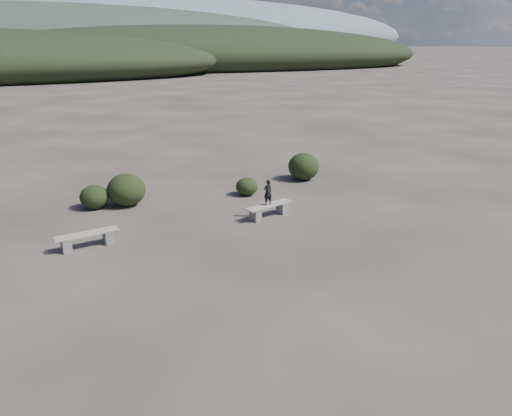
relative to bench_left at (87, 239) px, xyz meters
name	(u,v)px	position (x,y,z in m)	size (l,w,h in m)	color
ground	(287,290)	(4.46, -5.05, -0.30)	(1200.00, 1200.00, 0.00)	#312B26
bench_left	(87,239)	(0.00, 0.00, 0.00)	(2.00, 0.70, 0.49)	#65635E
bench_right	(269,209)	(6.45, 0.30, 0.00)	(2.01, 0.96, 0.49)	#65635E
seated_person	(268,192)	(6.38, 0.28, 0.67)	(0.35, 0.23, 0.95)	black
shrub_a	(95,197)	(0.70, 3.98, 0.16)	(1.13, 1.13, 0.92)	black
shrub_b	(126,190)	(1.90, 3.84, 0.34)	(1.49, 1.49, 1.28)	black
shrub_c	(247,187)	(6.78, 3.21, 0.08)	(0.94, 0.94, 0.75)	black
shrub_d	(304,167)	(10.18, 4.45, 0.34)	(1.45, 1.45, 1.27)	black
mountain_ridges	(20,34)	(-3.02, 334.01, 10.54)	(500.00, 400.00, 56.00)	black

